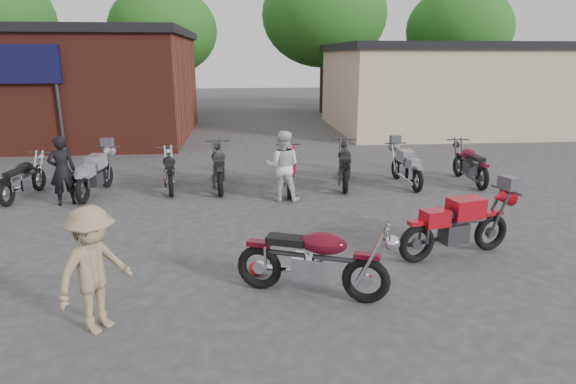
{
  "coord_description": "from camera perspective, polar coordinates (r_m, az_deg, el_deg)",
  "views": [
    {
      "loc": [
        -0.76,
        -6.56,
        3.25
      ],
      "look_at": [
        0.02,
        1.69,
        0.9
      ],
      "focal_mm": 30.0,
      "sensor_mm": 36.0,
      "label": 1
    }
  ],
  "objects": [
    {
      "name": "ground",
      "position": [
        7.36,
        1.1,
        -10.37
      ],
      "size": [
        90.0,
        90.0,
        0.0
      ],
      "primitive_type": "plane",
      "color": "#343437"
    },
    {
      "name": "brick_building",
      "position": [
        22.19,
        -27.74,
        10.85
      ],
      "size": [
        12.0,
        8.0,
        4.0
      ],
      "primitive_type": "cube",
      "color": "maroon",
      "rests_on": "ground"
    },
    {
      "name": "stucco_building",
      "position": [
        23.51,
        18.16,
        11.42
      ],
      "size": [
        10.0,
        8.0,
        3.5
      ],
      "primitive_type": "cube",
      "color": "tan",
      "rests_on": "ground"
    },
    {
      "name": "tree_1",
      "position": [
        28.88,
        -14.45,
        16.27
      ],
      "size": [
        5.92,
        5.92,
        7.4
      ],
      "primitive_type": null,
      "color": "#164D14",
      "rests_on": "ground"
    },
    {
      "name": "tree_2",
      "position": [
        28.98,
        4.26,
        18.08
      ],
      "size": [
        7.04,
        7.04,
        8.8
      ],
      "primitive_type": null,
      "color": "#164D14",
      "rests_on": "ground"
    },
    {
      "name": "tree_3",
      "position": [
        31.29,
        19.44,
        16.0
      ],
      "size": [
        6.08,
        6.08,
        7.6
      ],
      "primitive_type": null,
      "color": "#164D14",
      "rests_on": "ground"
    },
    {
      "name": "vintage_motorcycle",
      "position": [
        6.67,
        3.15,
        -7.54
      ],
      "size": [
        2.21,
        1.41,
        1.22
      ],
      "primitive_type": null,
      "rotation": [
        0.0,
        0.0,
        -0.37
      ],
      "color": "#5A0B1A",
      "rests_on": "ground"
    },
    {
      "name": "sportbike",
      "position": [
        8.46,
        19.54,
        -3.39
      ],
      "size": [
        2.17,
        1.19,
        1.2
      ],
      "primitive_type": null,
      "rotation": [
        0.0,
        0.0,
        0.26
      ],
      "color": "#B10E1B",
      "rests_on": "ground"
    },
    {
      "name": "helmet",
      "position": [
        7.48,
        -3.76,
        -9.03
      ],
      "size": [
        0.31,
        0.31,
        0.22
      ],
      "primitive_type": "ellipsoid",
      "rotation": [
        0.0,
        0.0,
        0.4
      ],
      "color": "#AF1412",
      "rests_on": "ground"
    },
    {
      "name": "person_dark",
      "position": [
        11.84,
        -25.19,
        2.3
      ],
      "size": [
        0.68,
        0.58,
        1.57
      ],
      "primitive_type": "imported",
      "rotation": [
        0.0,
        0.0,
        3.57
      ],
      "color": "black",
      "rests_on": "ground"
    },
    {
      "name": "person_light",
      "position": [
        11.03,
        -0.61,
        3.09
      ],
      "size": [
        0.89,
        0.75,
        1.63
      ],
      "primitive_type": "imported",
      "rotation": [
        0.0,
        0.0,
        2.96
      ],
      "color": "silver",
      "rests_on": "ground"
    },
    {
      "name": "person_tan",
      "position": [
        6.25,
        -21.99,
        -8.55
      ],
      "size": [
        1.07,
        1.18,
        1.59
      ],
      "primitive_type": "imported",
      "rotation": [
        0.0,
        0.0,
        0.95
      ],
      "color": "#937B5B",
      "rests_on": "ground"
    },
    {
      "name": "row_bike_0",
      "position": [
        12.91,
        -28.92,
        1.66
      ],
      "size": [
        0.85,
        1.88,
        1.05
      ],
      "primitive_type": null,
      "rotation": [
        0.0,
        0.0,
        1.43
      ],
      "color": "black",
      "rests_on": "ground"
    },
    {
      "name": "row_bike_1",
      "position": [
        12.44,
        -21.9,
        2.25
      ],
      "size": [
        0.87,
        2.03,
        1.14
      ],
      "primitive_type": null,
      "rotation": [
        0.0,
        0.0,
        1.46
      ],
      "color": "#9697A3",
      "rests_on": "ground"
    },
    {
      "name": "row_bike_2",
      "position": [
        12.36,
        -13.85,
        2.65
      ],
      "size": [
        0.88,
        1.89,
        1.05
      ],
      "primitive_type": null,
      "rotation": [
        0.0,
        0.0,
        1.73
      ],
      "color": "black",
      "rests_on": "ground"
    },
    {
      "name": "row_bike_3",
      "position": [
        12.25,
        -8.21,
        3.17
      ],
      "size": [
        0.84,
        2.11,
        1.19
      ],
      "primitive_type": null,
      "rotation": [
        0.0,
        0.0,
        1.65
      ],
      "color": "#252427",
      "rests_on": "ground"
    },
    {
      "name": "row_bike_4",
      "position": [
        11.91,
        0.1,
        2.85
      ],
      "size": [
        0.79,
        2.01,
        1.14
      ],
      "primitive_type": null,
      "rotation": [
        0.0,
        0.0,
        1.5
      ],
      "color": "#AD0E2D",
      "rests_on": "ground"
    },
    {
      "name": "row_bike_5",
      "position": [
        12.47,
        6.72,
        3.44
      ],
      "size": [
        1.01,
        2.14,
        1.19
      ],
      "primitive_type": null,
      "rotation": [
        0.0,
        0.0,
        1.4
      ],
      "color": "black",
      "rests_on": "ground"
    },
    {
      "name": "row_bike_6",
      "position": [
        12.81,
        13.86,
        3.16
      ],
      "size": [
        0.73,
        1.9,
        1.08
      ],
      "primitive_type": null,
      "rotation": [
        0.0,
        0.0,
        1.63
      ],
      "color": "gray",
      "rests_on": "ground"
    },
    {
      "name": "row_bike_7",
      "position": [
        13.53,
        20.78,
        3.37
      ],
      "size": [
        0.7,
        1.98,
        1.14
      ],
      "primitive_type": null,
      "rotation": [
        0.0,
        0.0,
        1.54
      ],
      "color": "#590B1E",
      "rests_on": "ground"
    }
  ]
}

